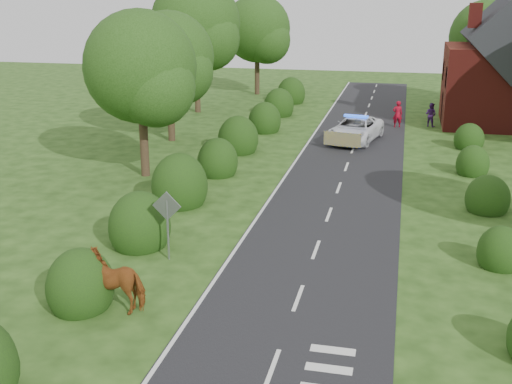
% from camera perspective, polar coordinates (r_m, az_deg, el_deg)
% --- Properties ---
extents(ground, '(120.00, 120.00, 0.00)m').
position_cam_1_polar(ground, '(20.26, 3.77, -9.43)').
color(ground, '#213D12').
extents(road, '(6.00, 70.00, 0.02)m').
position_cam_1_polar(road, '(34.22, 7.89, 1.80)').
color(road, black).
rests_on(road, ground).
extents(road_markings, '(4.96, 70.00, 0.01)m').
position_cam_1_polar(road_markings, '(32.41, 4.73, 1.05)').
color(road_markings, white).
rests_on(road_markings, road).
extents(hedgerow_left, '(2.75, 50.41, 3.00)m').
position_cam_1_polar(hedgerow_left, '(32.10, -4.28, 2.24)').
color(hedgerow_left, '#1D3313').
rests_on(hedgerow_left, ground).
extents(hedgerow_right, '(2.10, 45.78, 2.10)m').
position_cam_1_polar(hedgerow_right, '(30.55, 19.64, 0.07)').
color(hedgerow_right, '#1D3313').
rests_on(hedgerow_right, ground).
extents(tree_left_a, '(5.74, 5.60, 8.38)m').
position_cam_1_polar(tree_left_a, '(32.48, -9.94, 10.47)').
color(tree_left_a, '#332316').
rests_on(tree_left_a, ground).
extents(tree_left_b, '(5.74, 5.60, 8.07)m').
position_cam_1_polar(tree_left_b, '(40.45, -7.49, 11.49)').
color(tree_left_b, '#332316').
rests_on(tree_left_b, ground).
extents(tree_left_c, '(6.97, 6.80, 10.22)m').
position_cam_1_polar(tree_left_c, '(50.20, -5.11, 14.40)').
color(tree_left_c, '#332316').
rests_on(tree_left_c, ground).
extents(tree_left_d, '(6.15, 6.00, 8.89)m').
position_cam_1_polar(tree_left_d, '(59.26, 0.33, 14.06)').
color(tree_left_d, '#332316').
rests_on(tree_left_d, ground).
extents(tree_right_c, '(6.15, 6.00, 8.58)m').
position_cam_1_polar(tree_right_c, '(56.21, 20.12, 12.55)').
color(tree_right_c, '#332316').
rests_on(tree_right_c, ground).
extents(road_sign, '(1.06, 0.08, 2.53)m').
position_cam_1_polar(road_sign, '(22.61, -7.90, -2.07)').
color(road_sign, gray).
rests_on(road_sign, ground).
extents(house, '(8.00, 7.40, 9.17)m').
position_cam_1_polar(house, '(48.62, 21.21, 9.97)').
color(house, maroon).
rests_on(house, ground).
extents(cow, '(2.26, 1.31, 1.54)m').
position_cam_1_polar(cow, '(19.83, -12.14, -7.95)').
color(cow, maroon).
rests_on(cow, ground).
extents(police_van, '(3.60, 5.93, 1.68)m').
position_cam_1_polar(police_van, '(41.23, 8.82, 5.52)').
color(police_van, white).
rests_on(police_van, ground).
extents(pedestrian_red, '(0.75, 0.57, 1.86)m').
position_cam_1_polar(pedestrian_red, '(46.07, 12.47, 6.77)').
color(pedestrian_red, maroon).
rests_on(pedestrian_red, ground).
extents(pedestrian_purple, '(1.02, 0.94, 1.68)m').
position_cam_1_polar(pedestrian_purple, '(46.93, 15.27, 6.64)').
color(pedestrian_purple, '#49216A').
rests_on(pedestrian_purple, ground).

